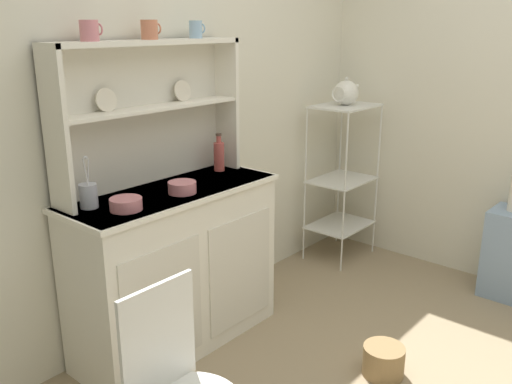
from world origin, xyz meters
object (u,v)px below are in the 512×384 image
object	(u,v)px
porcelain_teapot	(346,93)
wire_chair	(176,383)
utensil_jar	(88,195)
hutch_shelf_unit	(146,103)
jam_bottle	(219,155)
hutch_cabinet	(176,267)
cup_rose_0	(90,31)
bowl_mixing_large	(126,204)
floor_basket	(383,361)
bakers_rack	(342,169)

from	to	relation	value
porcelain_teapot	wire_chair	bearing A→B (deg)	-161.00
wire_chair	utensil_jar	distance (m)	1.01
hutch_shelf_unit	jam_bottle	world-z (taller)	hutch_shelf_unit
hutch_cabinet	cup_rose_0	size ratio (longest dim) A/B	12.05
cup_rose_0	bowl_mixing_large	bearing A→B (deg)	-95.43
wire_chair	jam_bottle	distance (m)	1.50
hutch_cabinet	porcelain_teapot	xyz separation A→B (m)	(1.55, -0.03, 0.76)
hutch_cabinet	porcelain_teapot	size ratio (longest dim) A/B	4.42
cup_rose_0	hutch_cabinet	bearing A→B (deg)	-21.23
wire_chair	jam_bottle	size ratio (longest dim) A/B	4.05
wire_chair	jam_bottle	bearing A→B (deg)	30.14
hutch_cabinet	wire_chair	distance (m)	1.07
hutch_shelf_unit	floor_basket	size ratio (longest dim) A/B	5.25
porcelain_teapot	bakers_rack	bearing A→B (deg)	0.00
jam_bottle	utensil_jar	world-z (taller)	utensil_jar
hutch_cabinet	cup_rose_0	distance (m)	1.23
jam_bottle	utensil_jar	bearing A→B (deg)	-179.43
cup_rose_0	jam_bottle	distance (m)	1.00
wire_chair	porcelain_teapot	size ratio (longest dim) A/B	3.29
bakers_rack	wire_chair	bearing A→B (deg)	-161.02
hutch_cabinet	hutch_shelf_unit	distance (m)	0.85
porcelain_teapot	hutch_shelf_unit	bearing A→B (deg)	172.87
jam_bottle	hutch_cabinet	bearing A→B (deg)	-168.45
bowl_mixing_large	jam_bottle	world-z (taller)	jam_bottle
hutch_cabinet	jam_bottle	bearing A→B (deg)	11.55
hutch_shelf_unit	utensil_jar	distance (m)	0.56
hutch_cabinet	floor_basket	size ratio (longest dim) A/B	5.61
wire_chair	bowl_mixing_large	bearing A→B (deg)	54.80
hutch_shelf_unit	cup_rose_0	size ratio (longest dim) A/B	11.26
wire_chair	cup_rose_0	xyz separation A→B (m)	(0.39, 0.93, 1.11)
bakers_rack	porcelain_teapot	size ratio (longest dim) A/B	4.32
cup_rose_0	bowl_mixing_large	distance (m)	0.76
jam_bottle	cup_rose_0	bearing A→B (deg)	177.20
cup_rose_0	porcelain_teapot	distance (m)	1.91
bowl_mixing_large	cup_rose_0	bearing A→B (deg)	84.57
hutch_cabinet	utensil_jar	size ratio (longest dim) A/B	4.69
hutch_cabinet	floor_basket	bearing A→B (deg)	-64.98
bakers_rack	wire_chair	size ratio (longest dim) A/B	1.31
floor_basket	utensil_jar	xyz separation A→B (m)	(-0.88, 1.06, 0.84)
bakers_rack	wire_chair	world-z (taller)	bakers_rack
jam_bottle	porcelain_teapot	distance (m)	1.16
wire_chair	cup_rose_0	size ratio (longest dim) A/B	8.97
bowl_mixing_large	jam_bottle	distance (m)	0.77
hutch_shelf_unit	porcelain_teapot	distance (m)	1.56
hutch_shelf_unit	hutch_cabinet	bearing A→B (deg)	-90.00
wire_chair	cup_rose_0	world-z (taller)	cup_rose_0
bowl_mixing_large	utensil_jar	xyz separation A→B (m)	(-0.09, 0.15, 0.03)
bakers_rack	porcelain_teapot	bearing A→B (deg)	180.00
utensil_jar	floor_basket	bearing A→B (deg)	-50.23
hutch_shelf_unit	porcelain_teapot	xyz separation A→B (m)	(1.55, -0.19, -0.08)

